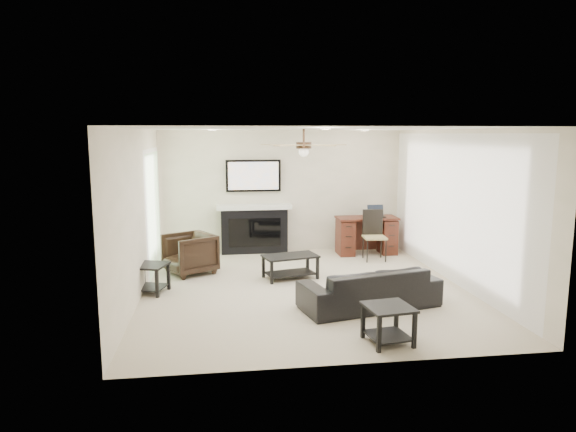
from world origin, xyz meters
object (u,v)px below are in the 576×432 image
Objects in this scene: sofa at (369,288)px; fireplace_unit at (254,207)px; coffee_table at (290,267)px; desk at (366,235)px; armchair at (190,254)px.

fireplace_unit is at bearing -82.13° from sofa.
desk reaches higher than coffee_table.
desk is at bearing -118.62° from sofa.
armchair is at bearing -163.51° from desk.
armchair is 0.64× the size of desk.
desk reaches higher than sofa.
sofa is at bearing -105.63° from desk.
fireplace_unit reaches higher than desk.
fireplace_unit is (1.24, 1.43, 0.60)m from armchair.
armchair is at bearing -52.58° from sofa.
armchair is 0.87× the size of coffee_table.
sofa is at bearing 20.28° from armchair.
sofa is 2.17× the size of coffee_table.
desk is (2.25, -0.40, -0.57)m from fireplace_unit.
fireplace_unit is 2.36m from desk.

